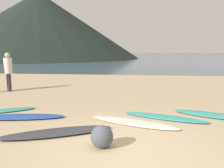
% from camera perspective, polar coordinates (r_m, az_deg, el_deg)
% --- Properties ---
extents(ground_plane, '(120.00, 120.00, 0.20)m').
position_cam_1_polar(ground_plane, '(14.56, 5.24, 0.20)').
color(ground_plane, tan).
rests_on(ground_plane, ground).
extents(ocean_water, '(140.00, 100.00, 0.01)m').
position_cam_1_polar(ocean_water, '(67.95, 6.08, 6.63)').
color(ocean_water, '#475B6B').
rests_on(ocean_water, ground).
extents(headland_hill, '(40.86, 40.86, 13.31)m').
position_cam_1_polar(headland_hill, '(53.41, -16.74, 13.03)').
color(headland_hill, black).
rests_on(headland_hill, ground).
extents(surfboard_3, '(2.63, 0.98, 0.09)m').
position_cam_1_polar(surfboard_3, '(7.37, -21.12, -7.21)').
color(surfboard_3, '#1E479E').
rests_on(surfboard_3, ground).
extents(surfboard_4, '(2.58, 1.60, 0.10)m').
position_cam_1_polar(surfboard_4, '(5.80, -12.84, -11.00)').
color(surfboard_4, '#333338').
rests_on(surfboard_4, ground).
extents(surfboard_5, '(2.50, 1.46, 0.07)m').
position_cam_1_polar(surfboard_5, '(6.46, 5.04, -8.96)').
color(surfboard_5, silver).
rests_on(surfboard_5, ground).
extents(surfboard_6, '(2.41, 1.29, 0.07)m').
position_cam_1_polar(surfboard_6, '(7.04, 12.30, -7.63)').
color(surfboard_6, teal).
rests_on(surfboard_6, ground).
extents(surfboard_7, '(2.19, 1.45, 0.09)m').
position_cam_1_polar(surfboard_7, '(7.65, 22.34, -6.73)').
color(surfboard_7, teal).
rests_on(surfboard_7, ground).
extents(person_0, '(0.36, 0.36, 1.77)m').
position_cam_1_polar(person_0, '(12.00, -23.20, 3.33)').
color(person_0, '#2D2D38').
rests_on(person_0, ground).
extents(beach_rock_near, '(0.45, 0.45, 0.45)m').
position_cam_1_polar(beach_rock_near, '(4.90, -2.39, -12.24)').
color(beach_rock_near, '#454C51').
rests_on(beach_rock_near, ground).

